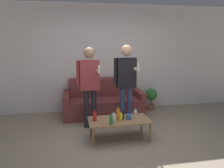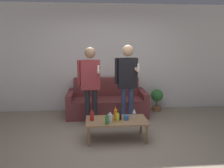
{
  "view_description": "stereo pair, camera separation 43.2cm",
  "coord_description": "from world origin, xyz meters",
  "px_view_note": "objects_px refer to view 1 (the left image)",
  "views": [
    {
      "loc": [
        -0.84,
        -3.32,
        1.78
      ],
      "look_at": [
        -0.04,
        0.85,
        0.95
      ],
      "focal_mm": 35.0,
      "sensor_mm": 36.0,
      "label": 1
    },
    {
      "loc": [
        -0.41,
        -3.38,
        1.78
      ],
      "look_at": [
        -0.04,
        0.85,
        0.95
      ],
      "focal_mm": 35.0,
      "sensor_mm": 36.0,
      "label": 2
    }
  ],
  "objects_px": {
    "couch": "(103,102)",
    "person_standing_right": "(126,78)",
    "bottle_orange": "(114,118)",
    "person_standing_left": "(89,81)",
    "coffee_table": "(119,122)"
  },
  "relations": [
    {
      "from": "couch",
      "to": "person_standing_right",
      "type": "bearing_deg",
      "value": -64.98
    },
    {
      "from": "bottle_orange",
      "to": "person_standing_right",
      "type": "bearing_deg",
      "value": 61.86
    },
    {
      "from": "person_standing_left",
      "to": "person_standing_right",
      "type": "height_order",
      "value": "person_standing_right"
    },
    {
      "from": "coffee_table",
      "to": "bottle_orange",
      "type": "relative_size",
      "value": 5.27
    },
    {
      "from": "coffee_table",
      "to": "person_standing_left",
      "type": "xyz_separation_m",
      "value": [
        -0.47,
        0.68,
        0.65
      ]
    },
    {
      "from": "couch",
      "to": "bottle_orange",
      "type": "relative_size",
      "value": 9.04
    },
    {
      "from": "person_standing_left",
      "to": "couch",
      "type": "bearing_deg",
      "value": 63.81
    },
    {
      "from": "person_standing_right",
      "to": "coffee_table",
      "type": "bearing_deg",
      "value": -113.68
    },
    {
      "from": "couch",
      "to": "bottle_orange",
      "type": "bearing_deg",
      "value": -91.56
    },
    {
      "from": "bottle_orange",
      "to": "person_standing_right",
      "type": "distance_m",
      "value": 1.05
    },
    {
      "from": "coffee_table",
      "to": "bottle_orange",
      "type": "bearing_deg",
      "value": -136.51
    },
    {
      "from": "bottle_orange",
      "to": "person_standing_right",
      "type": "xyz_separation_m",
      "value": [
        0.42,
        0.78,
        0.56
      ]
    },
    {
      "from": "person_standing_left",
      "to": "person_standing_right",
      "type": "xyz_separation_m",
      "value": [
        0.76,
        -0.02,
        0.03
      ]
    },
    {
      "from": "person_standing_left",
      "to": "person_standing_right",
      "type": "relative_size",
      "value": 0.97
    },
    {
      "from": "couch",
      "to": "coffee_table",
      "type": "height_order",
      "value": "couch"
    }
  ]
}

